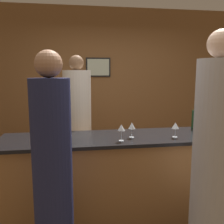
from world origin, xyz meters
TOP-DOWN VIEW (x-y plane):
  - ground_plane at (0.00, 0.00)m, footprint 14.00×14.00m
  - back_wall at (-0.00, 2.02)m, footprint 8.00×0.08m
  - bar_counter at (0.00, 0.00)m, footprint 2.87×0.67m
  - bartender at (-0.61, 0.78)m, footprint 0.37×0.37m
  - guest_0 at (0.43, -0.82)m, footprint 0.34×0.34m
  - guest_2 at (-0.83, -0.69)m, footprint 0.30×0.30m
  - wine_bottle_0 at (-0.72, -0.03)m, footprint 0.08×0.08m
  - wine_bottle_1 at (0.81, 0.26)m, footprint 0.07×0.07m
  - wine_glass_0 at (0.40, -0.13)m, footprint 0.07×0.07m
  - wine_glass_1 at (-0.19, -0.18)m, footprint 0.07×0.07m
  - wine_glass_2 at (-0.06, -0.07)m, footprint 0.07×0.07m
  - wine_glass_4 at (-0.89, 0.01)m, footprint 0.07×0.07m
  - wine_glass_5 at (-0.71, -0.23)m, footprint 0.06×0.06m

SIDE VIEW (x-z plane):
  - ground_plane at x=0.00m, z-range 0.00..0.00m
  - bar_counter at x=0.00m, z-range 0.00..0.98m
  - guest_2 at x=-0.83m, z-range -0.05..1.76m
  - bartender at x=-0.61m, z-range -0.07..1.81m
  - guest_0 at x=0.43m, z-range -0.06..1.91m
  - wine_glass_5 at x=-0.71m, z-range 1.02..1.17m
  - wine_bottle_1 at x=0.81m, z-range 0.95..1.25m
  - wine_glass_0 at x=0.40m, z-range 1.02..1.18m
  - wine_bottle_0 at x=-0.72m, z-range 0.95..1.26m
  - wine_glass_2 at x=-0.06m, z-range 1.02..1.19m
  - wine_glass_4 at x=-0.89m, z-range 1.03..1.19m
  - wine_glass_1 at x=-0.19m, z-range 1.03..1.20m
  - back_wall at x=0.00m, z-range 0.00..2.80m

